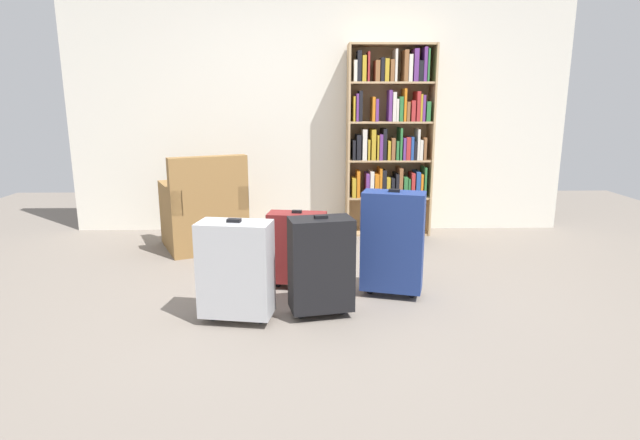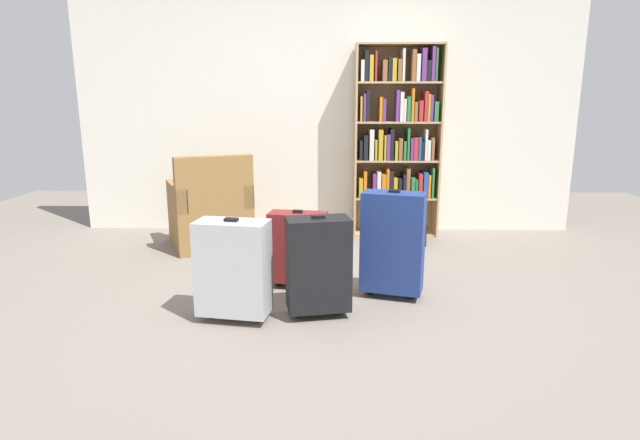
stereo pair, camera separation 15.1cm
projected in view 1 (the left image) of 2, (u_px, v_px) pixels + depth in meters
ground_plane at (325, 306)px, 3.55m from camera, size 9.16×9.16×0.00m
back_wall at (318, 108)px, 5.44m from camera, size 5.23×0.10×2.60m
bookshelf at (390, 135)px, 5.30m from camera, size 0.87×0.32×1.93m
armchair at (204, 215)px, 4.90m from camera, size 0.93×0.93×0.90m
mug at (270, 248)px, 4.79m from camera, size 0.12×0.08×0.10m
storage_box at (398, 231)px, 5.11m from camera, size 0.40×0.25×0.23m
suitcase_black at (321, 264)px, 3.32m from camera, size 0.44×0.31×0.68m
suitcase_navy_blue at (393, 241)px, 3.66m from camera, size 0.47×0.32×0.78m
suitcase_dark_red at (297, 247)px, 3.85m from camera, size 0.45×0.26×0.60m
suitcase_silver at (236, 269)px, 3.24m from camera, size 0.48×0.30×0.67m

